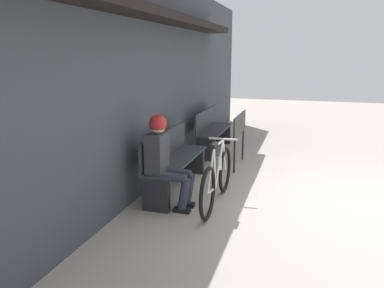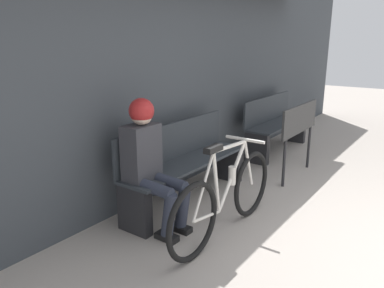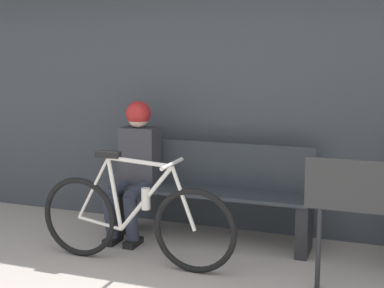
{
  "view_description": "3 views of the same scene",
  "coord_description": "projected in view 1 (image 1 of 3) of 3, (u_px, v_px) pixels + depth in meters",
  "views": [
    {
      "loc": [
        -5.14,
        0.63,
        1.98
      ],
      "look_at": [
        -0.22,
        2.13,
        0.75
      ],
      "focal_mm": 35.0,
      "sensor_mm": 36.0,
      "label": 1
    },
    {
      "loc": [
        -3.19,
        0.12,
        1.74
      ],
      "look_at": [
        -0.53,
        2.04,
        0.82
      ],
      "focal_mm": 35.0,
      "sensor_mm": 36.0,
      "label": 2
    },
    {
      "loc": [
        1.35,
        -1.96,
        1.63
      ],
      "look_at": [
        -0.12,
        2.01,
        0.94
      ],
      "focal_mm": 50.0,
      "sensor_mm": 36.0,
      "label": 3
    }
  ],
  "objects": [
    {
      "name": "bicycle",
      "position": [
        217.0,
        178.0,
        5.01
      ],
      "size": [
        1.68,
        0.4,
        0.9
      ],
      "color": "black",
      "rests_on": "ground_plane"
    },
    {
      "name": "ground_plane",
      "position": [
        347.0,
        205.0,
        5.06
      ],
      "size": [
        24.0,
        24.0,
        0.0
      ],
      "primitive_type": "plane",
      "color": "#ADA399"
    },
    {
      "name": "park_bench_far",
      "position": [
        213.0,
        132.0,
        7.8
      ],
      "size": [
        1.59,
        0.42,
        0.88
      ],
      "color": "#2D3338",
      "rests_on": "ground_plane"
    },
    {
      "name": "person_seated",
      "position": [
        164.0,
        155.0,
        4.83
      ],
      "size": [
        0.34,
        0.6,
        1.24
      ],
      "color": "#2D3342",
      "rests_on": "ground_plane"
    },
    {
      "name": "storefront_wall",
      "position": [
        149.0,
        77.0,
        5.49
      ],
      "size": [
        12.0,
        0.56,
        3.2
      ],
      "color": "#3D4247",
      "rests_on": "ground_plane"
    },
    {
      "name": "signboard",
      "position": [
        240.0,
        127.0,
        6.67
      ],
      "size": [
        1.09,
        0.04,
        0.95
      ],
      "color": "#232326",
      "rests_on": "ground_plane"
    },
    {
      "name": "park_bench_near",
      "position": [
        174.0,
        162.0,
        5.57
      ],
      "size": [
        1.79,
        0.42,
        0.88
      ],
      "color": "#2D3338",
      "rests_on": "ground_plane"
    }
  ]
}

